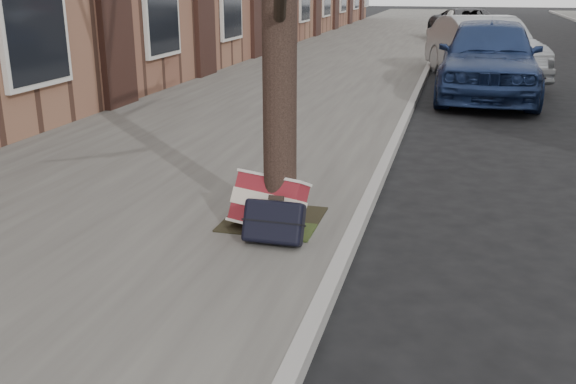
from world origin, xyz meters
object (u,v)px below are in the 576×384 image
(car_near_front, at_px, (488,57))
(suitcase_navy, at_px, (274,221))
(car_near_mid, at_px, (482,49))
(suitcase_red, at_px, (268,203))

(car_near_front, bearing_deg, suitcase_navy, -101.59)
(suitcase_navy, bearing_deg, car_near_front, 78.18)
(car_near_mid, bearing_deg, suitcase_red, -118.94)
(suitcase_navy, height_order, car_near_mid, car_near_mid)
(suitcase_red, distance_m, suitcase_navy, 0.32)
(car_near_front, bearing_deg, suitcase_red, -102.87)
(suitcase_red, xyz_separation_m, suitcase_navy, (0.13, -0.28, -0.05))
(suitcase_red, bearing_deg, car_near_front, 95.25)
(suitcase_navy, height_order, car_near_front, car_near_front)
(suitcase_red, xyz_separation_m, car_near_front, (2.04, 8.27, 0.42))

